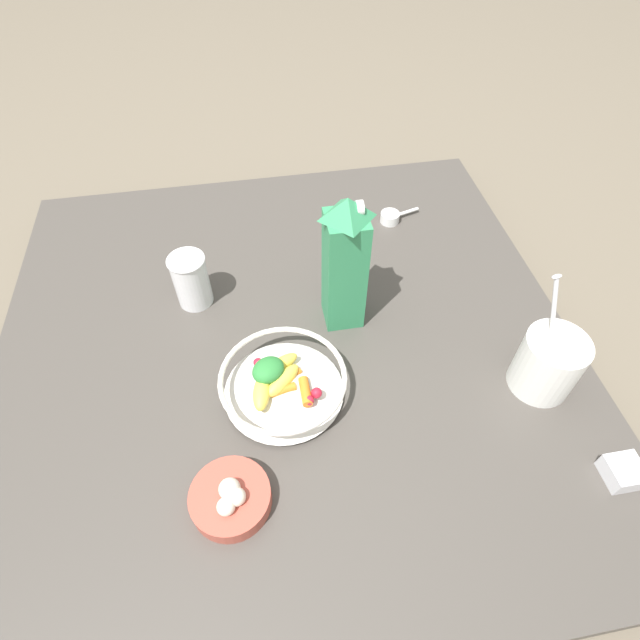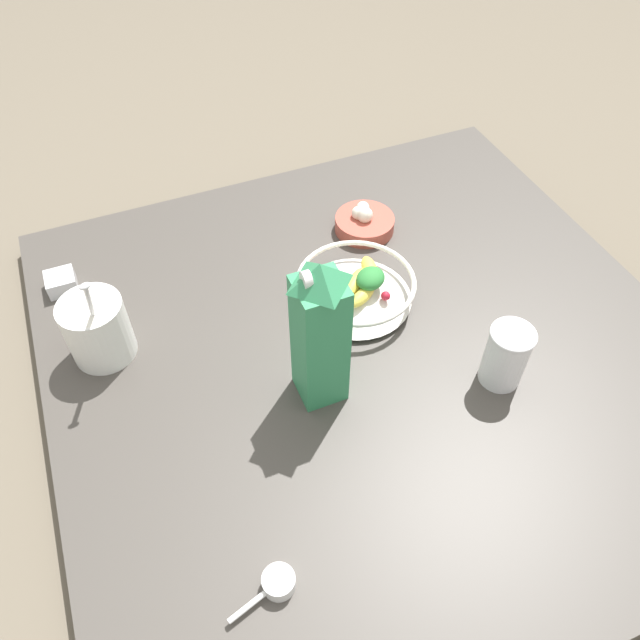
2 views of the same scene
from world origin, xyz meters
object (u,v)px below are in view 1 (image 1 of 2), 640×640
object	(u,v)px
yogurt_tub	(549,361)
fruit_bowl	(283,383)
spice_jar	(623,472)
milk_carton	(345,264)
garlic_bowl	(231,498)
drinking_cup	(191,279)

from	to	relation	value
yogurt_tub	fruit_bowl	bearing A→B (deg)	83.01
yogurt_tub	spice_jar	xyz separation A→B (m)	(-0.19, -0.05, -0.05)
milk_carton	garlic_bowl	distance (m)	0.45
spice_jar	garlic_bowl	bearing A→B (deg)	84.01
drinking_cup	fruit_bowl	bearing A→B (deg)	-149.66
spice_jar	yogurt_tub	bearing A→B (deg)	14.63
fruit_bowl	spice_jar	world-z (taller)	fruit_bowl
milk_carton	yogurt_tub	bearing A→B (deg)	-124.53
milk_carton	garlic_bowl	world-z (taller)	milk_carton
yogurt_tub	spice_jar	size ratio (longest dim) A/B	4.08
yogurt_tub	spice_jar	distance (m)	0.21
fruit_bowl	garlic_bowl	xyz separation A→B (m)	(-0.19, 0.11, -0.02)
milk_carton	garlic_bowl	bearing A→B (deg)	144.73
yogurt_tub	drinking_cup	distance (m)	0.71
milk_carton	yogurt_tub	size ratio (longest dim) A/B	1.31
drinking_cup	garlic_bowl	world-z (taller)	drinking_cup
spice_jar	garlic_bowl	size ratio (longest dim) A/B	0.44
fruit_bowl	drinking_cup	bearing A→B (deg)	30.34
fruit_bowl	yogurt_tub	bearing A→B (deg)	-96.99
milk_carton	yogurt_tub	distance (m)	0.41
drinking_cup	spice_jar	bearing A→B (deg)	-127.35
fruit_bowl	garlic_bowl	world-z (taller)	fruit_bowl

